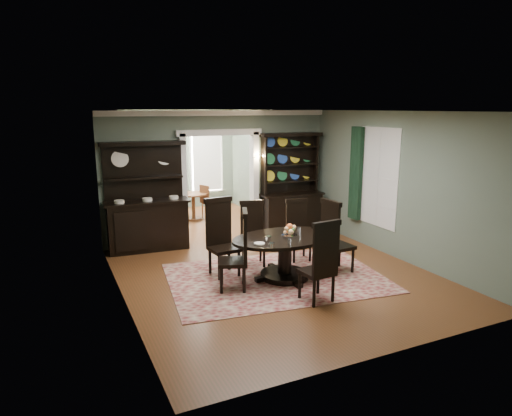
# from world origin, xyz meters

# --- Properties ---
(room) EXTENTS (5.51, 6.01, 3.01)m
(room) POSITION_xyz_m (0.00, 0.04, 1.58)
(room) COLOR brown
(room) RESTS_ON ground
(parlor) EXTENTS (3.51, 3.50, 3.01)m
(parlor) POSITION_xyz_m (0.00, 5.53, 1.52)
(parlor) COLOR brown
(parlor) RESTS_ON ground
(doorway_trim) EXTENTS (2.08, 0.25, 2.57)m
(doorway_trim) POSITION_xyz_m (0.00, 3.00, 1.62)
(doorway_trim) COLOR silver
(doorway_trim) RESTS_ON floor
(right_window) EXTENTS (0.15, 1.47, 2.12)m
(right_window) POSITION_xyz_m (2.69, 0.93, 1.60)
(right_window) COLOR white
(right_window) RESTS_ON wall_right
(wall_sconce) EXTENTS (0.27, 0.21, 0.21)m
(wall_sconce) POSITION_xyz_m (0.95, 2.85, 1.89)
(wall_sconce) COLOR gold
(wall_sconce) RESTS_ON back_wall_right
(rug) EXTENTS (4.16, 3.17, 0.01)m
(rug) POSITION_xyz_m (-0.06, -0.05, 0.01)
(rug) COLOR maroon
(rug) RESTS_ON floor
(dining_table) EXTENTS (2.01, 1.87, 0.79)m
(dining_table) POSITION_xyz_m (0.08, -0.11, 0.55)
(dining_table) COLOR black
(dining_table) RESTS_ON rug
(centerpiece) EXTENTS (1.44, 0.93, 0.24)m
(centerpiece) POSITION_xyz_m (0.13, -0.18, 0.86)
(centerpiece) COLOR white
(centerpiece) RESTS_ON dining_table
(chair_far_left) EXTENTS (0.58, 0.55, 1.45)m
(chair_far_left) POSITION_xyz_m (-0.88, 0.62, 0.76)
(chair_far_left) COLOR black
(chair_far_left) RESTS_ON rug
(chair_far_mid) EXTENTS (0.57, 0.55, 1.28)m
(chair_far_mid) POSITION_xyz_m (-0.11, 0.88, 0.67)
(chair_far_mid) COLOR black
(chair_far_mid) RESTS_ON rug
(chair_far_right) EXTENTS (0.53, 0.51, 1.24)m
(chair_far_right) POSITION_xyz_m (0.86, 0.77, 0.65)
(chair_far_right) COLOR black
(chair_far_right) RESTS_ON rug
(chair_end_left) EXTENTS (0.64, 0.66, 1.39)m
(chair_end_left) POSITION_xyz_m (-0.87, -0.24, 0.73)
(chair_end_left) COLOR black
(chair_end_left) RESTS_ON rug
(chair_end_right) EXTENTS (0.53, 0.56, 1.41)m
(chair_end_right) POSITION_xyz_m (1.05, -0.24, 0.74)
(chair_end_right) COLOR black
(chair_end_right) RESTS_ON rug
(chair_near) EXTENTS (0.55, 0.53, 1.37)m
(chair_near) POSITION_xyz_m (0.08, -1.31, 0.72)
(chair_near) COLOR black
(chair_near) RESTS_ON rug
(sideboard) EXTENTS (1.83, 0.75, 2.36)m
(sideboard) POSITION_xyz_m (-1.80, 2.72, 0.82)
(sideboard) COLOR black
(sideboard) RESTS_ON floor
(welsh_dresser) EXTENTS (1.60, 0.66, 2.46)m
(welsh_dresser) POSITION_xyz_m (1.78, 2.73, 0.89)
(welsh_dresser) COLOR black
(welsh_dresser) RESTS_ON floor
(parlor_table) EXTENTS (0.81, 0.81, 0.75)m
(parlor_table) POSITION_xyz_m (-0.09, 4.87, 0.49)
(parlor_table) COLOR brown
(parlor_table) RESTS_ON parlor_floor
(parlor_chair_left) EXTENTS (0.45, 0.43, 0.99)m
(parlor_chair_left) POSITION_xyz_m (-0.60, 4.87, 0.53)
(parlor_chair_left) COLOR brown
(parlor_chair_left) RESTS_ON parlor_floor
(parlor_chair_right) EXTENTS (0.47, 0.46, 0.97)m
(parlor_chair_right) POSITION_xyz_m (0.30, 4.81, 0.52)
(parlor_chair_right) COLOR brown
(parlor_chair_right) RESTS_ON parlor_floor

